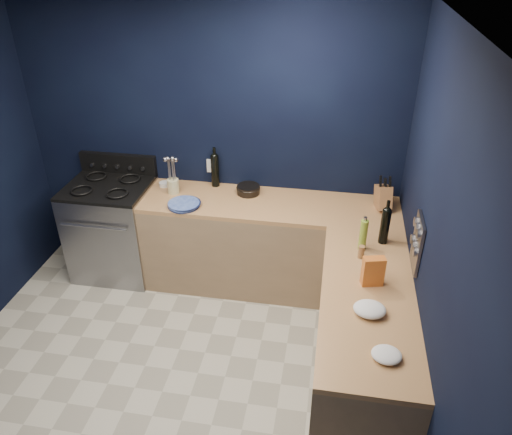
% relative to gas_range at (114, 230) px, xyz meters
% --- Properties ---
extents(floor, '(3.50, 3.50, 0.02)m').
position_rel_gas_range_xyz_m(floor, '(0.93, -1.42, -0.47)').
color(floor, '#B0AB99').
rests_on(floor, ground).
extents(ceiling, '(3.50, 3.50, 0.02)m').
position_rel_gas_range_xyz_m(ceiling, '(0.93, -1.42, 2.15)').
color(ceiling, silver).
rests_on(ceiling, ground).
extents(wall_back, '(3.50, 0.02, 2.60)m').
position_rel_gas_range_xyz_m(wall_back, '(0.93, 0.34, 0.84)').
color(wall_back, black).
rests_on(wall_back, ground).
extents(wall_right, '(0.02, 3.50, 2.60)m').
position_rel_gas_range_xyz_m(wall_right, '(2.69, -1.42, 0.84)').
color(wall_right, black).
rests_on(wall_right, ground).
extents(cab_back, '(2.30, 0.63, 0.86)m').
position_rel_gas_range_xyz_m(cab_back, '(1.53, 0.02, -0.03)').
color(cab_back, '#927454').
rests_on(cab_back, floor).
extents(top_back, '(2.30, 0.63, 0.04)m').
position_rel_gas_range_xyz_m(top_back, '(1.53, 0.02, 0.42)').
color(top_back, brown).
rests_on(top_back, cab_back).
extents(cab_right, '(0.63, 1.67, 0.86)m').
position_rel_gas_range_xyz_m(cab_right, '(2.37, -1.13, -0.03)').
color(cab_right, '#927454').
rests_on(cab_right, floor).
extents(top_right, '(0.63, 1.67, 0.04)m').
position_rel_gas_range_xyz_m(top_right, '(2.37, -1.13, 0.42)').
color(top_right, brown).
rests_on(top_right, cab_right).
extents(gas_range, '(0.76, 0.66, 0.92)m').
position_rel_gas_range_xyz_m(gas_range, '(0.00, 0.00, 0.00)').
color(gas_range, gray).
rests_on(gas_range, floor).
extents(oven_door, '(0.59, 0.02, 0.42)m').
position_rel_gas_range_xyz_m(oven_door, '(0.00, -0.32, -0.01)').
color(oven_door, black).
rests_on(oven_door, gas_range).
extents(cooktop, '(0.76, 0.66, 0.03)m').
position_rel_gas_range_xyz_m(cooktop, '(0.00, 0.00, 0.48)').
color(cooktop, black).
rests_on(cooktop, gas_range).
extents(backguard, '(0.76, 0.06, 0.20)m').
position_rel_gas_range_xyz_m(backguard, '(0.00, 0.30, 0.58)').
color(backguard, black).
rests_on(backguard, gas_range).
extents(spice_panel, '(0.02, 0.28, 0.38)m').
position_rel_gas_range_xyz_m(spice_panel, '(2.67, -0.87, 0.72)').
color(spice_panel, gray).
rests_on(spice_panel, wall_right).
extents(wall_outlet, '(0.09, 0.02, 0.13)m').
position_rel_gas_range_xyz_m(wall_outlet, '(0.93, 0.32, 0.62)').
color(wall_outlet, white).
rests_on(wall_outlet, wall_back).
extents(plate_stack, '(0.33, 0.33, 0.04)m').
position_rel_gas_range_xyz_m(plate_stack, '(0.79, -0.17, 0.46)').
color(plate_stack, '#2A4196').
rests_on(plate_stack, top_back).
extents(ramekin, '(0.11, 0.11, 0.04)m').
position_rel_gas_range_xyz_m(ramekin, '(0.50, 0.18, 0.46)').
color(ramekin, white).
rests_on(ramekin, top_back).
extents(utensil_crock, '(0.11, 0.11, 0.13)m').
position_rel_gas_range_xyz_m(utensil_crock, '(0.62, 0.06, 0.51)').
color(utensil_crock, beige).
rests_on(utensil_crock, top_back).
extents(wine_bottle_back, '(0.09, 0.09, 0.31)m').
position_rel_gas_range_xyz_m(wine_bottle_back, '(0.97, 0.27, 0.59)').
color(wine_bottle_back, black).
rests_on(wine_bottle_back, top_back).
extents(lemon_basket, '(0.27, 0.27, 0.08)m').
position_rel_gas_range_xyz_m(lemon_basket, '(1.31, 0.16, 0.48)').
color(lemon_basket, black).
rests_on(lemon_basket, top_back).
extents(knife_block, '(0.16, 0.26, 0.25)m').
position_rel_gas_range_xyz_m(knife_block, '(2.51, 0.10, 0.54)').
color(knife_block, brown).
rests_on(knife_block, top_back).
extents(wine_bottle_right, '(0.07, 0.07, 0.29)m').
position_rel_gas_range_xyz_m(wine_bottle_right, '(2.49, -0.46, 0.58)').
color(wine_bottle_right, black).
rests_on(wine_bottle_right, top_right).
extents(oil_bottle, '(0.06, 0.06, 0.25)m').
position_rel_gas_range_xyz_m(oil_bottle, '(2.33, -0.58, 0.57)').
color(oil_bottle, olive).
rests_on(oil_bottle, top_right).
extents(spice_jar_near, '(0.05, 0.05, 0.10)m').
position_rel_gas_range_xyz_m(spice_jar_near, '(2.32, -0.70, 0.49)').
color(spice_jar_near, olive).
rests_on(spice_jar_near, top_right).
extents(spice_jar_far, '(0.07, 0.07, 0.10)m').
position_rel_gas_range_xyz_m(spice_jar_far, '(2.38, -0.93, 0.49)').
color(spice_jar_far, olive).
rests_on(spice_jar_far, top_right).
extents(crouton_bag, '(0.16, 0.10, 0.22)m').
position_rel_gas_range_xyz_m(crouton_bag, '(2.39, -1.01, 0.55)').
color(crouton_bag, red).
rests_on(crouton_bag, top_right).
extents(towel_front, '(0.23, 0.20, 0.07)m').
position_rel_gas_range_xyz_m(towel_front, '(2.36, -1.32, 0.48)').
color(towel_front, white).
rests_on(towel_front, top_right).
extents(towel_end, '(0.19, 0.18, 0.05)m').
position_rel_gas_range_xyz_m(towel_end, '(2.45, -1.68, 0.47)').
color(towel_end, white).
rests_on(towel_end, top_right).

